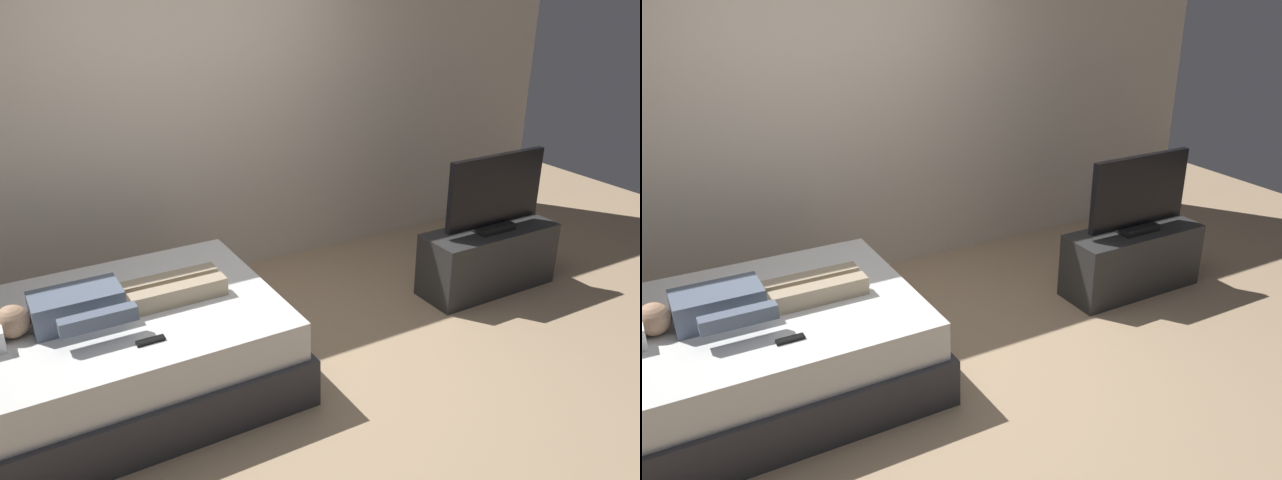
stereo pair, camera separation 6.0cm
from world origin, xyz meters
TOP-DOWN VIEW (x-y plane):
  - ground_plane at (0.00, 0.00)m, footprint 10.00×10.00m
  - back_wall at (0.40, 1.64)m, footprint 6.40×0.10m
  - bed at (-1.01, 0.35)m, footprint 2.09×1.45m
  - person at (-0.98, 0.32)m, footprint 1.26×0.46m
  - remote at (-0.83, -0.08)m, footprint 0.15×0.04m
  - tv_stand at (1.91, 0.26)m, footprint 1.10×0.40m
  - tv at (1.91, 0.26)m, footprint 0.88×0.20m

SIDE VIEW (x-z plane):
  - ground_plane at x=0.00m, z-range 0.00..0.00m
  - tv_stand at x=1.91m, z-range 0.00..0.50m
  - bed at x=-1.01m, z-range -0.01..0.53m
  - remote at x=-0.83m, z-range 0.54..0.56m
  - person at x=-0.98m, z-range 0.53..0.71m
  - tv at x=1.91m, z-range 0.49..1.08m
  - back_wall at x=0.40m, z-range 0.00..2.80m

